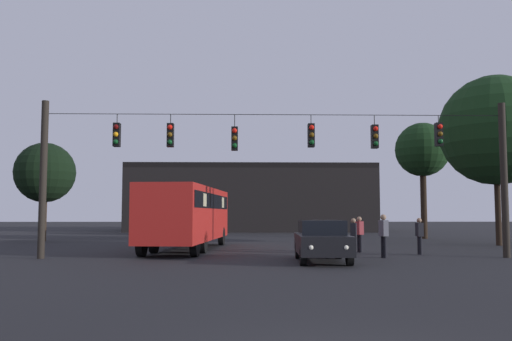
{
  "coord_description": "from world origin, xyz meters",
  "views": [
    {
      "loc": [
        -1.34,
        -6.28,
        1.78
      ],
      "look_at": [
        -0.66,
        21.18,
        3.95
      ],
      "focal_mm": 38.05,
      "sensor_mm": 36.0,
      "label": 1
    }
  ],
  "objects_px": {
    "city_bus": "(188,211)",
    "tree_left_silhouette": "(495,130)",
    "pedestrian_crossing_left": "(384,233)",
    "pedestrian_crossing_center": "(354,234)",
    "pedestrian_crossing_right": "(419,234)",
    "pedestrian_near_bus": "(359,232)",
    "car_near_right": "(322,240)",
    "tree_behind_building": "(422,150)",
    "tree_right_far": "(45,173)"
  },
  "relations": [
    {
      "from": "pedestrian_crossing_center",
      "to": "car_near_right",
      "type": "bearing_deg",
      "value": -118.27
    },
    {
      "from": "car_near_right",
      "to": "pedestrian_crossing_center",
      "type": "xyz_separation_m",
      "value": [
        1.9,
        3.53,
        0.08
      ]
    },
    {
      "from": "tree_left_silhouette",
      "to": "pedestrian_crossing_center",
      "type": "bearing_deg",
      "value": -145.91
    },
    {
      "from": "pedestrian_near_bus",
      "to": "pedestrian_crossing_center",
      "type": "bearing_deg",
      "value": -112.61
    },
    {
      "from": "city_bus",
      "to": "pedestrian_crossing_left",
      "type": "relative_size",
      "value": 6.45
    },
    {
      "from": "car_near_right",
      "to": "pedestrian_crossing_left",
      "type": "xyz_separation_m",
      "value": [
        2.74,
        1.74,
        0.19
      ]
    },
    {
      "from": "pedestrian_near_bus",
      "to": "city_bus",
      "type": "bearing_deg",
      "value": 167.03
    },
    {
      "from": "tree_right_far",
      "to": "pedestrian_near_bus",
      "type": "bearing_deg",
      "value": -29.64
    },
    {
      "from": "car_near_right",
      "to": "tree_right_far",
      "type": "bearing_deg",
      "value": 136.03
    },
    {
      "from": "pedestrian_crossing_right",
      "to": "tree_right_far",
      "type": "distance_m",
      "value": 23.75
    },
    {
      "from": "city_bus",
      "to": "pedestrian_crossing_center",
      "type": "height_order",
      "value": "city_bus"
    },
    {
      "from": "car_near_right",
      "to": "pedestrian_near_bus",
      "type": "height_order",
      "value": "pedestrian_near_bus"
    },
    {
      "from": "car_near_right",
      "to": "tree_right_far",
      "type": "relative_size",
      "value": 0.7
    },
    {
      "from": "car_near_right",
      "to": "tree_left_silhouette",
      "type": "bearing_deg",
      "value": 41.2
    },
    {
      "from": "tree_left_silhouette",
      "to": "car_near_right",
      "type": "bearing_deg",
      "value": -138.8
    },
    {
      "from": "tree_left_silhouette",
      "to": "pedestrian_near_bus",
      "type": "bearing_deg",
      "value": -150.2
    },
    {
      "from": "pedestrian_crossing_right",
      "to": "pedestrian_near_bus",
      "type": "relative_size",
      "value": 0.97
    },
    {
      "from": "tree_left_silhouette",
      "to": "tree_right_far",
      "type": "xyz_separation_m",
      "value": [
        -26.94,
        5.21,
        -2.06
      ]
    },
    {
      "from": "pedestrian_crossing_center",
      "to": "tree_behind_building",
      "type": "xyz_separation_m",
      "value": [
        7.96,
        14.45,
        5.36
      ]
    },
    {
      "from": "tree_behind_building",
      "to": "car_near_right",
      "type": "bearing_deg",
      "value": -118.74
    },
    {
      "from": "pedestrian_crossing_left",
      "to": "pedestrian_crossing_right",
      "type": "relative_size",
      "value": 1.1
    },
    {
      "from": "pedestrian_crossing_left",
      "to": "car_near_right",
      "type": "bearing_deg",
      "value": -147.63
    },
    {
      "from": "city_bus",
      "to": "pedestrian_crossing_center",
      "type": "bearing_deg",
      "value": -22.72
    },
    {
      "from": "pedestrian_crossing_left",
      "to": "pedestrian_crossing_right",
      "type": "distance_m",
      "value": 2.62
    },
    {
      "from": "pedestrian_crossing_center",
      "to": "tree_left_silhouette",
      "type": "bearing_deg",
      "value": 34.09
    },
    {
      "from": "pedestrian_crossing_left",
      "to": "tree_behind_building",
      "type": "distance_m",
      "value": 18.49
    },
    {
      "from": "city_bus",
      "to": "tree_left_silhouette",
      "type": "height_order",
      "value": "tree_left_silhouette"
    },
    {
      "from": "pedestrian_crossing_center",
      "to": "pedestrian_crossing_right",
      "type": "height_order",
      "value": "pedestrian_crossing_right"
    },
    {
      "from": "car_near_right",
      "to": "tree_behind_building",
      "type": "relative_size",
      "value": 0.54
    },
    {
      "from": "tree_left_silhouette",
      "to": "tree_right_far",
      "type": "distance_m",
      "value": 27.52
    },
    {
      "from": "tree_left_silhouette",
      "to": "tree_behind_building",
      "type": "xyz_separation_m",
      "value": [
        -1.44,
        8.09,
        -0.2
      ]
    },
    {
      "from": "city_bus",
      "to": "tree_behind_building",
      "type": "distance_m",
      "value": 19.63
    },
    {
      "from": "pedestrian_crossing_center",
      "to": "pedestrian_crossing_right",
      "type": "xyz_separation_m",
      "value": [
        2.85,
        -0.1,
        0.01
      ]
    },
    {
      "from": "pedestrian_crossing_center",
      "to": "tree_behind_building",
      "type": "relative_size",
      "value": 0.19
    },
    {
      "from": "city_bus",
      "to": "pedestrian_crossing_center",
      "type": "xyz_separation_m",
      "value": [
        7.47,
        -3.13,
        -0.99
      ]
    },
    {
      "from": "pedestrian_crossing_right",
      "to": "tree_behind_building",
      "type": "xyz_separation_m",
      "value": [
        5.11,
        14.55,
        5.35
      ]
    },
    {
      "from": "pedestrian_crossing_center",
      "to": "tree_right_far",
      "type": "xyz_separation_m",
      "value": [
        -17.54,
        11.57,
        3.5
      ]
    },
    {
      "from": "pedestrian_near_bus",
      "to": "tree_left_silhouette",
      "type": "bearing_deg",
      "value": 29.8
    },
    {
      "from": "pedestrian_crossing_left",
      "to": "city_bus",
      "type": "bearing_deg",
      "value": 149.42
    },
    {
      "from": "car_near_right",
      "to": "pedestrian_crossing_right",
      "type": "relative_size",
      "value": 2.79
    },
    {
      "from": "pedestrian_crossing_right",
      "to": "pedestrian_crossing_left",
      "type": "bearing_deg",
      "value": -139.95
    },
    {
      "from": "pedestrian_near_bus",
      "to": "tree_right_far",
      "type": "height_order",
      "value": "tree_right_far"
    },
    {
      "from": "car_near_right",
      "to": "tree_left_silhouette",
      "type": "height_order",
      "value": "tree_left_silhouette"
    },
    {
      "from": "pedestrian_crossing_left",
      "to": "pedestrian_crossing_right",
      "type": "bearing_deg",
      "value": 40.05
    },
    {
      "from": "city_bus",
      "to": "tree_right_far",
      "type": "distance_m",
      "value": 13.38
    },
    {
      "from": "tree_behind_building",
      "to": "pedestrian_near_bus",
      "type": "bearing_deg",
      "value": -119.43
    },
    {
      "from": "pedestrian_crossing_left",
      "to": "pedestrian_crossing_center",
      "type": "xyz_separation_m",
      "value": [
        -0.85,
        1.79,
        -0.11
      ]
    },
    {
      "from": "pedestrian_crossing_center",
      "to": "tree_left_silhouette",
      "type": "height_order",
      "value": "tree_left_silhouette"
    },
    {
      "from": "pedestrian_crossing_left",
      "to": "tree_right_far",
      "type": "distance_m",
      "value": 22.98
    },
    {
      "from": "pedestrian_crossing_right",
      "to": "tree_left_silhouette",
      "type": "height_order",
      "value": "tree_left_silhouette"
    }
  ]
}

